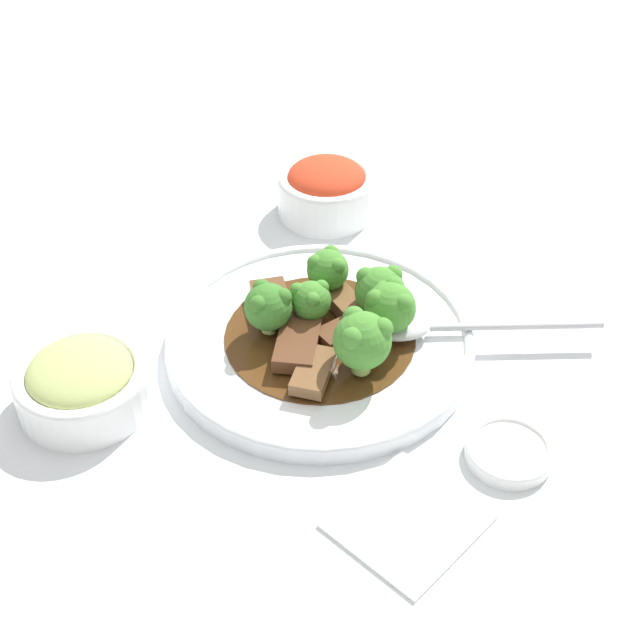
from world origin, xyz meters
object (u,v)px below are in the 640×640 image
object	(u,v)px
beef_strip_3	(313,371)
broccoli_floret_0	(328,269)
beef_strip_2	(346,304)
beef_strip_4	(351,328)
sauce_dish	(509,451)
main_plate	(320,340)
beef_strip_1	(298,341)
broccoli_floret_4	(268,306)
serving_spoon	(420,326)
side_bowl_kimchi	(326,189)
broccoli_floret_1	(362,340)
broccoli_floret_2	(311,300)
beef_strip_0	(272,302)
broccoli_floret_3	(390,307)
broccoli_floret_5	(380,291)
side_bowl_appetizer	(82,382)

from	to	relation	value
beef_strip_3	broccoli_floret_0	world-z (taller)	broccoli_floret_0
beef_strip_2	beef_strip_4	bearing A→B (deg)	-39.73
beef_strip_2	sauce_dish	bearing A→B (deg)	-7.96
beef_strip_4	broccoli_floret_0	size ratio (longest dim) A/B	1.45
main_plate	beef_strip_1	distance (m)	0.03
broccoli_floret_4	sauce_dish	size ratio (longest dim) A/B	0.69
beef_strip_1	beef_strip_4	xyz separation A→B (m)	(0.02, 0.05, -0.00)
serving_spoon	side_bowl_kimchi	world-z (taller)	side_bowl_kimchi
broccoli_floret_1	sauce_dish	size ratio (longest dim) A/B	0.84
broccoli_floret_1	broccoli_floret_2	size ratio (longest dim) A/B	1.43
beef_strip_0	broccoli_floret_4	xyz separation A→B (m)	(0.02, -0.02, 0.02)
beef_strip_4	broccoli_floret_2	world-z (taller)	broccoli_floret_2
beef_strip_4	broccoli_floret_3	size ratio (longest dim) A/B	1.26
beef_strip_0	beef_strip_4	world-z (taller)	beef_strip_0
broccoli_floret_2	broccoli_floret_5	distance (m)	0.06
beef_strip_4	side_bowl_appetizer	world-z (taller)	side_bowl_appetizer
beef_strip_2	broccoli_floret_0	size ratio (longest dim) A/B	1.18
beef_strip_2	sauce_dish	xyz separation A→B (m)	(0.21, -0.03, -0.02)
main_plate	beef_strip_2	bearing A→B (deg)	97.41
beef_strip_1	serving_spoon	world-z (taller)	same
beef_strip_1	main_plate	bearing A→B (deg)	89.32
beef_strip_3	sauce_dish	xyz separation A→B (m)	(0.16, 0.06, -0.02)
beef_strip_2	broccoli_floret_0	world-z (taller)	broccoli_floret_0
beef_strip_2	beef_strip_3	distance (m)	0.09
broccoli_floret_3	sauce_dish	distance (m)	0.16
beef_strip_2	side_bowl_appetizer	world-z (taller)	side_bowl_appetizer
beef_strip_0	broccoli_floret_5	bearing A→B (deg)	36.88
beef_strip_1	beef_strip_4	size ratio (longest dim) A/B	1.13
main_plate	broccoli_floret_4	world-z (taller)	broccoli_floret_4
beef_strip_4	broccoli_floret_0	world-z (taller)	broccoli_floret_0
broccoli_floret_0	sauce_dish	distance (m)	0.24
beef_strip_1	beef_strip_3	bearing A→B (deg)	-25.27
broccoli_floret_2	main_plate	bearing A→B (deg)	-21.09
broccoli_floret_3	beef_strip_0	bearing A→B (deg)	-156.03
serving_spoon	side_bowl_kimchi	bearing A→B (deg)	154.62
broccoli_floret_1	side_bowl_appetizer	xyz separation A→B (m)	(-0.15, -0.18, -0.03)
beef_strip_0	sauce_dish	world-z (taller)	beef_strip_0
beef_strip_0	beef_strip_4	size ratio (longest dim) A/B	0.95
broccoli_floret_1	sauce_dish	bearing A→B (deg)	9.00
broccoli_floret_0	side_bowl_appetizer	distance (m)	0.24
beef_strip_0	broccoli_floret_0	xyz separation A→B (m)	(0.02, 0.05, 0.02)
beef_strip_1	beef_strip_4	world-z (taller)	beef_strip_1
broccoli_floret_3	broccoli_floret_4	bearing A→B (deg)	-139.40
sauce_dish	broccoli_floret_1	bearing A→B (deg)	-171.00
side_bowl_appetizer	broccoli_floret_0	bearing A→B (deg)	75.85
beef_strip_2	serving_spoon	xyz separation A→B (m)	(0.07, 0.02, -0.00)
beef_strip_1	broccoli_floret_1	distance (m)	0.07
side_bowl_appetizer	sauce_dish	distance (m)	0.36
beef_strip_4	broccoli_floret_5	distance (m)	0.04
beef_strip_4	broccoli_floret_4	size ratio (longest dim) A/B	1.41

